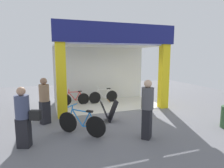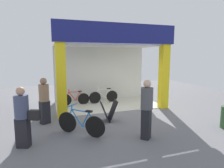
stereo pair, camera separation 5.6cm
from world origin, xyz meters
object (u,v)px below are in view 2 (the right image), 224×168
(pedestrian_2, at_px, (44,100))
(sandwich_board_sign, at_px, (108,111))
(bicycle_parked_0, at_px, (81,123))
(bicycle_inside_1, at_px, (75,99))
(bicycle_inside_0, at_px, (104,96))
(pedestrian_1, at_px, (147,108))
(pedestrian_0, at_px, (23,116))

(pedestrian_2, bearing_deg, sandwich_board_sign, -12.10)
(bicycle_parked_0, bearing_deg, bicycle_inside_1, 85.06)
(bicycle_inside_0, height_order, pedestrian_1, pedestrian_1)
(bicycle_parked_0, height_order, pedestrian_2, pedestrian_2)
(bicycle_inside_1, height_order, bicycle_parked_0, bicycle_parked_0)
(pedestrian_0, bearing_deg, bicycle_inside_1, 64.96)
(bicycle_parked_0, distance_m, pedestrian_2, 1.85)
(sandwich_board_sign, bearing_deg, bicycle_inside_0, 77.35)
(bicycle_inside_0, xyz_separation_m, bicycle_inside_1, (-1.50, 0.01, -0.02))
(bicycle_inside_0, height_order, pedestrian_0, pedestrian_0)
(bicycle_parked_0, distance_m, pedestrian_1, 2.07)
(pedestrian_0, bearing_deg, pedestrian_1, -9.21)
(bicycle_parked_0, bearing_deg, pedestrian_0, -168.31)
(sandwich_board_sign, height_order, pedestrian_1, pedestrian_1)
(bicycle_parked_0, bearing_deg, sandwich_board_sign, 38.14)
(pedestrian_2, bearing_deg, pedestrian_0, -106.40)
(bicycle_parked_0, xyz_separation_m, pedestrian_1, (1.80, -0.87, 0.55))
(bicycle_inside_1, relative_size, pedestrian_2, 0.87)
(bicycle_inside_0, height_order, sandwich_board_sign, bicycle_inside_0)
(bicycle_inside_1, height_order, pedestrian_2, pedestrian_2)
(bicycle_inside_0, xyz_separation_m, bicycle_parked_0, (-1.82, -3.74, 0.02))
(sandwich_board_sign, bearing_deg, pedestrian_2, 167.90)
(bicycle_inside_1, relative_size, sandwich_board_sign, 1.83)
(bicycle_inside_1, bearing_deg, pedestrian_1, -72.28)
(bicycle_inside_0, bearing_deg, sandwich_board_sign, -102.65)
(sandwich_board_sign, bearing_deg, pedestrian_0, -155.48)
(bicycle_inside_0, xyz_separation_m, sandwich_board_sign, (-0.63, -2.80, 0.05))
(bicycle_inside_1, distance_m, pedestrian_1, 4.89)
(pedestrian_1, bearing_deg, bicycle_parked_0, 154.09)
(bicycle_inside_0, relative_size, pedestrian_1, 0.89)
(pedestrian_2, bearing_deg, bicycle_inside_1, 59.14)
(pedestrian_0, distance_m, pedestrian_1, 3.42)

